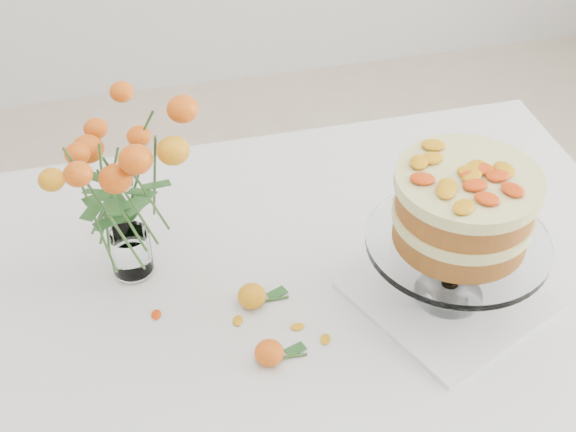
# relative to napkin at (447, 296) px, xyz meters

# --- Properties ---
(table) EXTENTS (1.43, 0.93, 0.76)m
(table) POSITION_rel_napkin_xyz_m (-0.27, 0.14, -0.09)
(table) COLOR tan
(table) RESTS_ON ground
(napkin) EXTENTS (0.40, 0.40, 0.01)m
(napkin) POSITION_rel_napkin_xyz_m (0.00, 0.00, 0.00)
(napkin) COLOR white
(napkin) RESTS_ON table
(cake_stand) EXTENTS (0.32, 0.32, 0.29)m
(cake_stand) POSITION_rel_napkin_xyz_m (0.00, 0.00, 0.20)
(cake_stand) COLOR white
(cake_stand) RESTS_ON napkin
(rose_vase) EXTENTS (0.28, 0.28, 0.39)m
(rose_vase) POSITION_rel_napkin_xyz_m (-0.55, 0.21, 0.22)
(rose_vase) COLOR white
(rose_vase) RESTS_ON table
(loose_rose_near) EXTENTS (0.09, 0.05, 0.04)m
(loose_rose_near) POSITION_rel_napkin_xyz_m (-0.35, 0.07, 0.02)
(loose_rose_near) COLOR orange
(loose_rose_near) RESTS_ON table
(loose_rose_far) EXTENTS (0.09, 0.05, 0.04)m
(loose_rose_far) POSITION_rel_napkin_xyz_m (-0.35, -0.06, 0.02)
(loose_rose_far) COLOR #D94E0A
(loose_rose_far) RESTS_ON table
(stray_petal_a) EXTENTS (0.03, 0.02, 0.00)m
(stray_petal_a) POSITION_rel_napkin_xyz_m (-0.39, 0.04, -0.00)
(stray_petal_a) COLOR orange
(stray_petal_a) RESTS_ON table
(stray_petal_b) EXTENTS (0.03, 0.02, 0.00)m
(stray_petal_b) POSITION_rel_napkin_xyz_m (-0.29, -0.00, -0.00)
(stray_petal_b) COLOR orange
(stray_petal_b) RESTS_ON table
(stray_petal_c) EXTENTS (0.03, 0.02, 0.00)m
(stray_petal_c) POSITION_rel_napkin_xyz_m (-0.25, -0.04, -0.00)
(stray_petal_c) COLOR orange
(stray_petal_c) RESTS_ON table
(stray_petal_d) EXTENTS (0.03, 0.02, 0.00)m
(stray_petal_d) POSITION_rel_napkin_xyz_m (-0.53, 0.09, -0.00)
(stray_petal_d) COLOR orange
(stray_petal_d) RESTS_ON table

